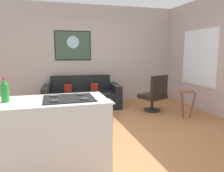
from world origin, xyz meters
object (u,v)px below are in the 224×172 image
at_px(armchair, 155,94).
at_px(soda_bottle, 5,91).
at_px(coffee_table, 88,104).
at_px(couch, 82,97).
at_px(bar_stool, 186,96).
at_px(wall_painting, 73,45).

bearing_deg(armchair, soda_bottle, -144.59).
height_order(coffee_table, armchair, armchair).
xyz_separation_m(coffee_table, armchair, (1.71, 0.29, 0.07)).
relative_size(coffee_table, soda_bottle, 3.78).
distance_m(couch, bar_stool, 2.65).
bearing_deg(couch, coffee_table, -91.52).
bearing_deg(bar_stool, coffee_table, 170.58).
height_order(bar_stool, wall_painting, wall_painting).
bearing_deg(coffee_table, wall_painting, 93.53).
distance_m(couch, coffee_table, 1.21).
bearing_deg(bar_stool, couch, 143.80).
height_order(armchair, bar_stool, armchair).
relative_size(couch, soda_bottle, 7.29).
bearing_deg(bar_stool, soda_bottle, -156.79).
xyz_separation_m(bar_stool, soda_bottle, (-3.42, -1.47, 0.55)).
height_order(couch, coffee_table, couch).
distance_m(coffee_table, bar_stool, 2.20).
relative_size(coffee_table, wall_painting, 1.06).
bearing_deg(wall_painting, soda_bottle, -107.76).
height_order(couch, bar_stool, couch).
bearing_deg(couch, armchair, -28.57).
bearing_deg(couch, soda_bottle, -113.04).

